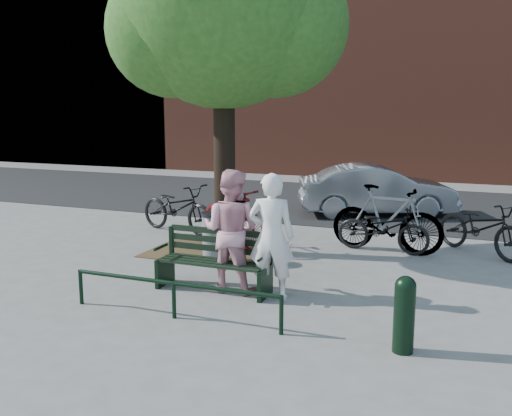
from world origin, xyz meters
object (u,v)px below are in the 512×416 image
at_px(park_bench, 215,259).
at_px(bollard, 404,312).
at_px(litter_bin, 214,237).
at_px(parked_car, 377,190).
at_px(person_right, 231,231).
at_px(person_left, 271,236).
at_px(bicycle_c, 383,228).

relative_size(park_bench, bollard, 1.93).
relative_size(litter_bin, parked_car, 0.23).
distance_m(person_right, parked_car, 6.88).
relative_size(person_left, parked_car, 0.47).
bearing_deg(parked_car, person_left, 155.10).
height_order(park_bench, litter_bin, park_bench).
relative_size(litter_bin, bicycle_c, 0.51).
distance_m(bollard, parked_car, 8.28).
bearing_deg(bollard, person_left, 149.48).
height_order(park_bench, bollard, park_bench).
bearing_deg(bollard, litter_bin, 144.13).
xyz_separation_m(bollard, parked_car, (-1.69, 8.10, 0.16)).
distance_m(person_left, bollard, 2.41).
xyz_separation_m(park_bench, bicycle_c, (2.02, 3.22, -0.02)).
distance_m(litter_bin, bicycle_c, 3.27).
relative_size(person_left, bicycle_c, 1.05).
bearing_deg(parked_car, park_bench, 147.54).
bearing_deg(litter_bin, parked_car, 70.10).
xyz_separation_m(park_bench, person_right, (0.23, 0.07, 0.45)).
bearing_deg(bicycle_c, litter_bin, 128.84).
bearing_deg(bollard, park_bench, 157.22).
bearing_deg(person_right, park_bench, 17.28).
relative_size(bollard, litter_bin, 1.00).
distance_m(bollard, bicycle_c, 4.56).
bearing_deg(person_right, person_left, 171.18).
height_order(park_bench, bicycle_c, park_bench).
relative_size(person_left, litter_bin, 2.05).
height_order(person_right, bicycle_c, person_right).
height_order(person_left, person_right, person_right).
height_order(person_left, bicycle_c, person_left).
bearing_deg(person_right, bicycle_c, -119.20).
bearing_deg(bicycle_c, bollard, -163.01).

